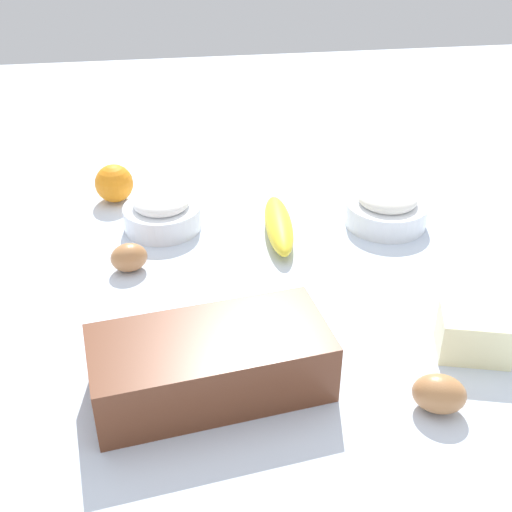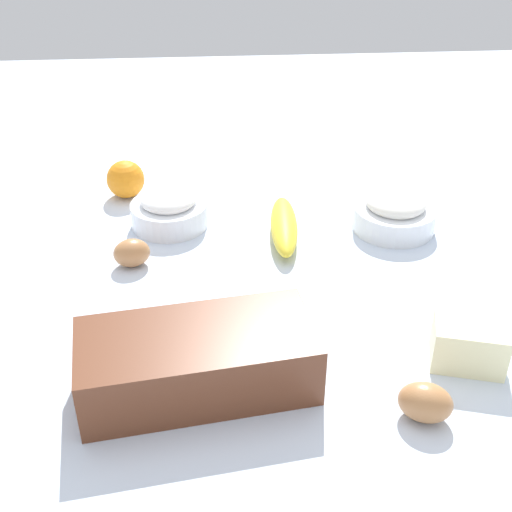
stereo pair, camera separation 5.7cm
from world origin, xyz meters
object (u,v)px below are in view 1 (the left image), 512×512
Objects in this scene: loaf_pan at (211,362)px; egg_near_butter at (439,394)px; egg_beside_bowl at (129,257)px; flour_bowl at (387,208)px; orange_fruit at (114,183)px; banana at (279,225)px; butter_block at (475,334)px; sugar_bowl at (162,212)px.

loaf_pan is 4.72× the size of egg_near_butter.
loaf_pan reaches higher than egg_beside_bowl.
loaf_pan reaches higher than egg_near_butter.
orange_fruit is at bearing -18.46° from flour_bowl.
banana is at bearing -74.59° from egg_near_butter.
butter_block is (-0.01, 0.34, -0.00)m from flour_bowl.
butter_block is 1.44× the size of egg_near_butter.
flour_bowl reaches higher than banana.
banana is (-0.19, 0.05, -0.01)m from sugar_bowl.
flour_bowl is 0.73× the size of banana.
egg_beside_bowl is (-0.03, 0.24, -0.01)m from orange_fruit.
egg_near_butter is at bearing 156.43° from loaf_pan.
loaf_pan reaches higher than sugar_bowl.
loaf_pan is 0.27m from egg_near_butter.
orange_fruit reaches higher than flour_bowl.
sugar_bowl is 0.14m from orange_fruit.
flour_bowl is at bearing -99.56° from egg_near_butter.
flour_bowl is at bearing -140.62° from loaf_pan.
flour_bowl is 2.21× the size of egg_near_butter.
butter_block is at bearing 149.49° from egg_beside_bowl.
sugar_bowl is at bearing -91.25° from loaf_pan.
loaf_pan is 0.38m from banana.
orange_fruit reaches higher than butter_block.
sugar_bowl is at bearing -44.73° from butter_block.
egg_near_butter reaches higher than banana.
butter_block is 0.12m from egg_near_butter.
egg_near_butter is (-0.12, 0.42, 0.00)m from banana.
sugar_bowl is 0.69× the size of banana.
loaf_pan is at bearing 47.51° from flour_bowl.
egg_near_butter is at bearing 47.88° from butter_block.
egg_beside_bowl reaches higher than banana.
flour_bowl is at bearing -88.62° from butter_block.
orange_fruit reaches higher than egg_near_butter.
egg_near_butter is (0.07, 0.43, -0.01)m from flour_bowl.
egg_beside_bowl is (0.36, -0.35, -0.00)m from egg_near_butter.
butter_block is at bearing 133.43° from orange_fruit.
flour_bowl is at bearing -169.18° from egg_beside_bowl.
sugar_bowl is 0.55m from butter_block.
butter_block is at bearing 120.79° from banana.
orange_fruit reaches higher than egg_beside_bowl.
banana is 3.35× the size of egg_beside_bowl.
banana is (0.19, 0.01, -0.01)m from flour_bowl.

